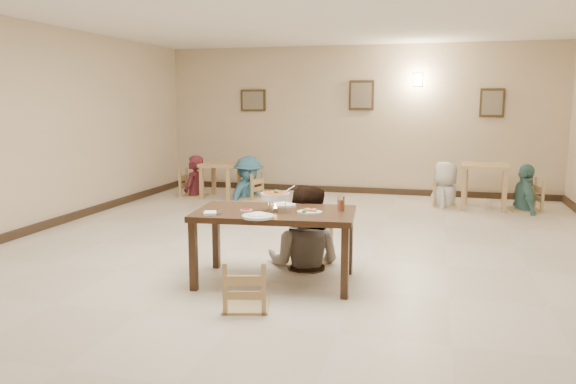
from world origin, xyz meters
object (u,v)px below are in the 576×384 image
(main_table, at_px, (275,218))
(bg_chair_rr, at_px, (526,181))
(bg_chair_lr, at_px, (248,174))
(bg_diner_c, at_px, (446,162))
(bg_chair_ll, at_px, (194,171))
(bg_table_right, at_px, (485,172))
(bg_table_left, at_px, (221,170))
(bg_diner_b, at_px, (248,156))
(bg_diner_a, at_px, (193,155))
(bg_diner_d, at_px, (527,164))
(bg_chair_rl, at_px, (445,182))
(main_diner, at_px, (305,185))
(curry_warmer, at_px, (275,196))
(chair_far, at_px, (305,217))
(drink_glass, at_px, (341,204))
(chair_near, at_px, (246,261))

(main_table, distance_m, bg_chair_rr, 5.78)
(bg_chair_lr, relative_size, bg_diner_c, 0.59)
(bg_chair_ll, bearing_deg, bg_table_right, -94.86)
(bg_chair_lr, bearing_deg, bg_table_right, 106.25)
(bg_table_left, xyz_separation_m, bg_diner_b, (0.56, 0.06, 0.28))
(main_table, bearing_deg, bg_diner_b, 106.22)
(bg_diner_a, bearing_deg, bg_diner_c, 92.91)
(bg_diner_d, bearing_deg, bg_diner_c, 74.47)
(bg_chair_ll, bearing_deg, bg_chair_rl, -93.76)
(bg_chair_rl, bearing_deg, bg_table_left, 89.87)
(bg_table_right, relative_size, bg_chair_ll, 0.83)
(main_diner, relative_size, bg_diner_c, 1.16)
(main_diner, bearing_deg, bg_table_right, -114.46)
(curry_warmer, bearing_deg, bg_chair_lr, 111.84)
(curry_warmer, relative_size, bg_diner_d, 0.20)
(main_table, bearing_deg, bg_table_right, 58.07)
(bg_diner_b, bearing_deg, bg_diner_c, -71.95)
(main_diner, bearing_deg, bg_chair_ll, -48.11)
(main_table, bearing_deg, bg_diner_a, 117.09)
(chair_far, distance_m, curry_warmer, 0.89)
(bg_diner_a, distance_m, bg_diner_d, 6.17)
(chair_far, xyz_separation_m, bg_diner_d, (2.97, 4.11, 0.27))
(bg_chair_ll, distance_m, bg_diner_c, 4.84)
(curry_warmer, height_order, bg_diner_d, bg_diner_d)
(bg_chair_rl, bearing_deg, bg_diner_a, 89.97)
(curry_warmer, xyz_separation_m, bg_chair_rr, (3.09, 4.90, -0.39))
(chair_far, xyz_separation_m, main_diner, (0.02, -0.09, 0.39))
(main_diner, height_order, bg_diner_b, main_diner)
(chair_far, height_order, drink_glass, chair_far)
(bg_diner_a, bearing_deg, curry_warmer, 33.05)
(bg_diner_a, relative_size, bg_diner_c, 1.02)
(chair_near, relative_size, bg_diner_b, 0.53)
(bg_chair_lr, distance_m, bg_diner_b, 0.35)
(bg_table_right, bearing_deg, bg_chair_rr, -3.38)
(chair_near, distance_m, bg_diner_d, 6.49)
(bg_table_right, bearing_deg, main_diner, -118.23)
(main_table, xyz_separation_m, bg_diner_b, (-1.95, 4.87, 0.15))
(main_table, height_order, drink_glass, drink_glass)
(main_table, xyz_separation_m, bg_chair_ll, (-3.07, 4.78, -0.16))
(bg_table_right, distance_m, bg_diner_c, 0.69)
(bg_diner_a, xyz_separation_m, bg_diner_c, (4.83, 0.21, -0.01))
(main_diner, distance_m, bg_table_right, 4.82)
(chair_near, xyz_separation_m, bg_diner_a, (-3.02, 5.56, 0.38))
(curry_warmer, relative_size, bg_diner_b, 0.20)
(main_table, distance_m, main_diner, 0.74)
(curry_warmer, xyz_separation_m, bg_table_right, (2.42, 4.94, -0.27))
(bg_diner_c, xyz_separation_m, bg_diner_d, (1.34, -0.12, 0.01))
(main_table, distance_m, bg_diner_a, 5.68)
(main_diner, relative_size, bg_chair_rl, 2.15)
(bg_table_left, bearing_deg, bg_diner_c, 2.41)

